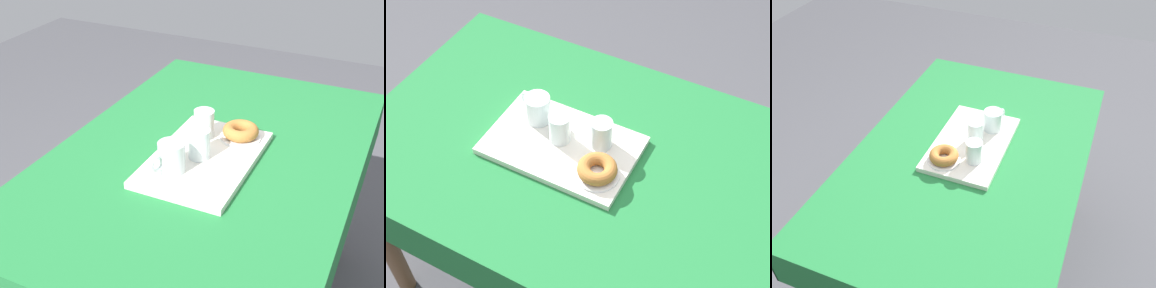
# 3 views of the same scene
# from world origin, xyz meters

# --- Properties ---
(dining_table) EXTENTS (1.34, 0.89, 0.75)m
(dining_table) POSITION_xyz_m (0.00, 0.00, 0.65)
(dining_table) COLOR #1E6B33
(dining_table) RESTS_ON ground
(serving_tray) EXTENTS (0.44, 0.29, 0.02)m
(serving_tray) POSITION_xyz_m (-0.05, -0.01, 0.76)
(serving_tray) COLOR silver
(serving_tray) RESTS_ON dining_table
(tea_mug_left) EXTENTS (0.11, 0.08, 0.09)m
(tea_mug_left) POSITION_xyz_m (-0.17, 0.04, 0.82)
(tea_mug_left) COLOR silver
(tea_mug_left) RESTS_ON serving_tray
(water_glass_near) EXTENTS (0.06, 0.06, 0.09)m
(water_glass_near) POSITION_xyz_m (0.05, 0.04, 0.81)
(water_glass_near) COLOR silver
(water_glass_near) RESTS_ON serving_tray
(water_glass_far) EXTENTS (0.06, 0.06, 0.09)m
(water_glass_far) POSITION_xyz_m (-0.07, -0.00, 0.81)
(water_glass_far) COLOR silver
(water_glass_far) RESTS_ON serving_tray
(donut_plate_left) EXTENTS (0.13, 0.13, 0.01)m
(donut_plate_left) POSITION_xyz_m (0.09, -0.07, 0.78)
(donut_plate_left) COLOR white
(donut_plate_left) RESTS_ON serving_tray
(sugar_donut_left) EXTENTS (0.11, 0.11, 0.04)m
(sugar_donut_left) POSITION_xyz_m (0.09, -0.07, 0.80)
(sugar_donut_left) COLOR #A3662D
(sugar_donut_left) RESTS_ON donut_plate_left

